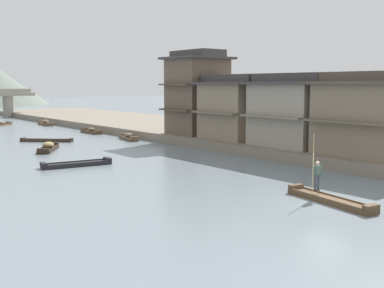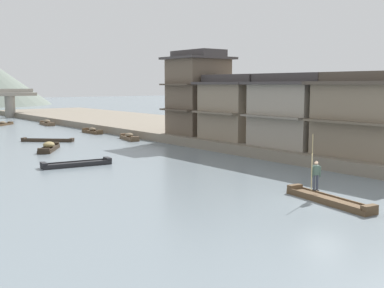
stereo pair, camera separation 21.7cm
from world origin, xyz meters
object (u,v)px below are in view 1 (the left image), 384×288
at_px(boatman_person, 317,172).
at_px(boat_moored_nearest, 48,147).
at_px(house_waterfront_narrow, 197,93).
at_px(boat_moored_far, 47,140).
at_px(boat_upstream_distant, 45,123).
at_px(house_waterfront_nearest, 369,115).
at_px(boat_moored_second, 91,131).
at_px(boat_midriver_upstream, 1,124).
at_px(house_waterfront_tall, 233,108).
at_px(boat_midriver_drifting, 77,164).
at_px(boat_moored_third, 128,137).
at_px(boat_foreground_poled, 330,200).
at_px(house_waterfront_second, 293,111).

height_order(boatman_person, boat_moored_nearest, boatman_person).
xyz_separation_m(boat_moored_nearest, house_waterfront_narrow, (15.23, -3.07, 4.89)).
xyz_separation_m(boat_moored_far, boat_upstream_distant, (7.70, 20.07, 0.16)).
bearing_deg(boatman_person, house_waterfront_nearest, 18.59).
xyz_separation_m(boat_moored_second, boat_midriver_upstream, (-5.51, 18.34, -0.04)).
bearing_deg(house_waterfront_tall, house_waterfront_narrow, 84.90).
relative_size(boat_moored_second, boat_moored_far, 0.89).
relative_size(boat_moored_second, boat_midriver_drifting, 0.77).
relative_size(boatman_person, boat_moored_far, 0.66).
bearing_deg(boat_midriver_upstream, house_waterfront_nearest, -78.86).
distance_m(boat_moored_nearest, boat_midriver_drifting, 9.43).
height_order(boat_moored_third, house_waterfront_tall, house_waterfront_tall).
height_order(boat_moored_second, house_waterfront_tall, house_waterfront_tall).
xyz_separation_m(boat_foreground_poled, boat_moored_third, (6.27, 30.65, 0.12)).
relative_size(boat_moored_third, boat_midriver_drifting, 0.78).
distance_m(boat_moored_nearest, boat_moored_third, 10.65).
height_order(boatman_person, house_waterfront_narrow, house_waterfront_narrow).
height_order(boat_moored_nearest, boat_moored_third, boat_moored_nearest).
bearing_deg(boat_midriver_upstream, boat_moored_third, -78.43).
bearing_deg(boat_moored_third, house_waterfront_narrow, -50.03).
xyz_separation_m(boatman_person, house_waterfront_second, (10.92, 10.75, 2.38)).
xyz_separation_m(boat_moored_second, house_waterfront_narrow, (5.04, -14.85, 4.93)).
distance_m(boat_moored_nearest, boat_moored_second, 15.58).
bearing_deg(house_waterfront_narrow, boat_upstream_distant, 99.52).
relative_size(house_waterfront_nearest, house_waterfront_narrow, 0.88).
relative_size(boat_moored_far, house_waterfront_tall, 0.70).
relative_size(boat_midriver_drifting, house_waterfront_nearest, 0.69).
relative_size(boat_midriver_upstream, house_waterfront_second, 0.57).
distance_m(boat_moored_far, house_waterfront_tall, 20.38).
bearing_deg(house_waterfront_tall, boat_moored_third, 110.35).
relative_size(boat_upstream_distant, house_waterfront_nearest, 0.61).
bearing_deg(boat_foreground_poled, house_waterfront_nearest, 22.70).
bearing_deg(boat_moored_nearest, house_waterfront_nearest, -56.73).
bearing_deg(house_waterfront_tall, boat_moored_far, 127.45).
bearing_deg(boatman_person, boat_upstream_distant, 83.53).
bearing_deg(boat_moored_far, house_waterfront_narrow, -37.82).
xyz_separation_m(house_waterfront_nearest, house_waterfront_tall, (-0.47, 14.01, 0.01)).
distance_m(boat_moored_third, house_waterfront_narrow, 9.17).
bearing_deg(boat_foreground_poled, boat_moored_second, 81.10).
relative_size(boatman_person, house_waterfront_nearest, 0.39).
height_order(boat_moored_nearest, house_waterfront_tall, house_waterfront_tall).
relative_size(boat_moored_nearest, house_waterfront_nearest, 0.57).
bearing_deg(boat_upstream_distant, boat_foreground_poled, -96.49).
relative_size(boat_midriver_drifting, boat_midriver_upstream, 1.31).
bearing_deg(boat_moored_second, boat_moored_far, -147.04).
bearing_deg(house_waterfront_narrow, boat_moored_second, 108.76).
xyz_separation_m(boat_moored_second, boat_midriver_drifting, (-11.69, -21.09, -0.11)).
xyz_separation_m(house_waterfront_nearest, house_waterfront_narrow, (0.07, 20.04, 1.32)).
bearing_deg(house_waterfront_second, boat_moored_second, 99.88).
distance_m(boat_foreground_poled, boatman_person, 1.65).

